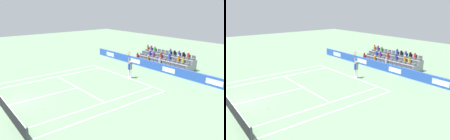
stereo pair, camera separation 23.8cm
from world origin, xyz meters
TOP-DOWN VIEW (x-y plane):
  - ground_plane at (0.00, 0.00)m, footprint 80.00×80.00m
  - line_baseline at (0.00, -11.89)m, footprint 10.97×0.10m
  - line_service at (0.00, -6.40)m, footprint 8.23×0.10m
  - line_centre_service at (0.00, -3.20)m, footprint 0.10×6.40m
  - line_singles_sideline_left at (4.12, -5.95)m, footprint 0.10×11.89m
  - line_singles_sideline_right at (-4.12, -5.95)m, footprint 0.10×11.89m
  - line_doubles_sideline_left at (5.49, -5.95)m, footprint 0.10×11.89m
  - line_doubles_sideline_right at (-5.49, -5.95)m, footprint 0.10×11.89m
  - line_centre_mark at (0.00, -11.79)m, footprint 0.10×0.20m
  - sponsor_barrier at (-0.00, -16.27)m, footprint 20.40×0.22m
  - tennis_net at (0.00, 0.00)m, footprint 11.97×0.10m
  - tennis_player at (-0.86, -12.05)m, footprint 0.52×0.38m
  - stadium_stand at (0.01, -18.59)m, footprint 7.44×2.85m
  - loose_tennis_ball at (-2.27, -2.24)m, footprint 0.07×0.07m

SIDE VIEW (x-z plane):
  - ground_plane at x=0.00m, z-range 0.00..0.00m
  - line_baseline at x=0.00m, z-range 0.00..0.01m
  - line_service at x=0.00m, z-range 0.00..0.01m
  - line_centre_service at x=0.00m, z-range 0.00..0.01m
  - line_singles_sideline_left at x=4.12m, z-range 0.00..0.01m
  - line_singles_sideline_right at x=-4.12m, z-range 0.00..0.01m
  - line_doubles_sideline_left at x=5.49m, z-range 0.00..0.01m
  - line_doubles_sideline_right at x=-5.49m, z-range 0.00..0.01m
  - line_centre_mark at x=0.00m, z-range 0.00..0.01m
  - loose_tennis_ball at x=-2.27m, z-range 0.00..0.07m
  - sponsor_barrier at x=0.00m, z-range 0.00..0.93m
  - tennis_net at x=0.00m, z-range -0.04..1.03m
  - stadium_stand at x=0.01m, z-range -0.52..1.65m
  - tennis_player at x=-0.86m, z-range -0.43..2.42m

